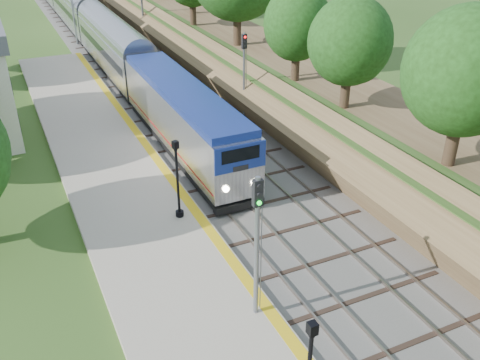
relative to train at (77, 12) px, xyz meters
name	(u,v)px	position (x,y,z in m)	size (l,w,h in m)	color
trackbed	(99,32)	(2.00, -2.56, -2.20)	(9.50, 170.00, 0.28)	#4C4944
platform	(137,212)	(-5.20, -46.56, -2.08)	(6.40, 68.00, 0.38)	#A89A88
yellow_stripe	(186,198)	(-2.35, -46.56, -1.89)	(0.55, 68.00, 0.01)	gold
embankment	(162,11)	(10.35, -2.56, -0.32)	(10.64, 170.00, 11.70)	brown
train	(77,12)	(0.00, 0.00, 0.00)	(3.00, 99.84, 4.41)	black
lamppost_far	(178,184)	(-3.28, -48.19, 0.08)	(0.44, 0.44, 4.42)	black
signal_platform	(257,234)	(-2.90, -56.60, 2.04)	(0.37, 0.30, 6.39)	slate
signal_farside	(244,67)	(6.20, -36.33, 1.90)	(0.36, 0.29, 6.63)	slate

